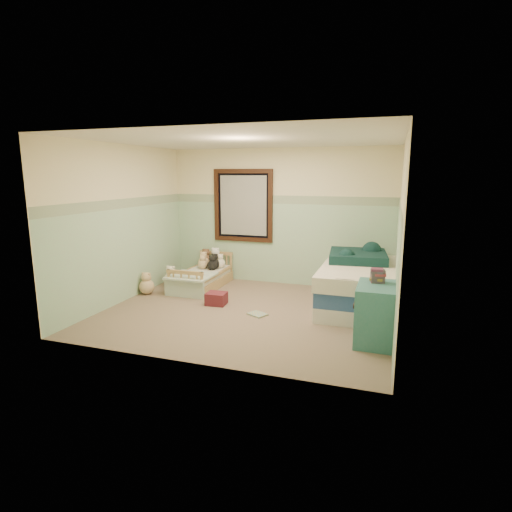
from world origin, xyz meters
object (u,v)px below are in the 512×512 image
(twin_bed_frame, at_px, (358,298))
(dresser, at_px, (375,314))
(toddler_bed_frame, at_px, (202,282))
(floor_book, at_px, (257,314))
(red_pillow, at_px, (216,299))
(plush_floor_cream, at_px, (171,280))
(plush_floor_tan, at_px, (147,287))

(twin_bed_frame, bearing_deg, dresser, -77.38)
(toddler_bed_frame, distance_m, floor_book, 1.84)
(twin_bed_frame, distance_m, floor_book, 1.65)
(toddler_bed_frame, height_order, dresser, dresser)
(red_pillow, bearing_deg, twin_bed_frame, 17.51)
(twin_bed_frame, bearing_deg, plush_floor_cream, 179.41)
(twin_bed_frame, distance_m, red_pillow, 2.23)
(plush_floor_tan, bearing_deg, floor_book, -11.15)
(dresser, xyz_separation_m, red_pillow, (-2.44, 0.74, -0.26))
(twin_bed_frame, xyz_separation_m, dresser, (0.32, -1.41, 0.25))
(twin_bed_frame, height_order, floor_book, twin_bed_frame)
(plush_floor_tan, height_order, twin_bed_frame, plush_floor_tan)
(twin_bed_frame, relative_size, red_pillow, 6.78)
(toddler_bed_frame, xyz_separation_m, plush_floor_tan, (-0.71, -0.71, 0.04))
(plush_floor_tan, xyz_separation_m, dresser, (3.82, -0.89, 0.23))
(dresser, bearing_deg, red_pillow, 163.24)
(twin_bed_frame, relative_size, dresser, 2.89)
(dresser, relative_size, floor_book, 2.77)
(toddler_bed_frame, xyz_separation_m, floor_book, (1.44, -1.14, -0.07))
(red_pillow, bearing_deg, floor_book, -19.34)
(plush_floor_cream, relative_size, twin_bed_frame, 0.13)
(twin_bed_frame, xyz_separation_m, red_pillow, (-2.13, -0.67, -0.01))
(plush_floor_tan, relative_size, twin_bed_frame, 0.12)
(plush_floor_cream, height_order, red_pillow, plush_floor_cream)
(twin_bed_frame, bearing_deg, plush_floor_tan, -171.55)
(plush_floor_cream, relative_size, dresser, 0.37)
(twin_bed_frame, height_order, dresser, dresser)
(toddler_bed_frame, relative_size, red_pillow, 4.40)
(toddler_bed_frame, height_order, plush_floor_cream, plush_floor_cream)
(plush_floor_tan, xyz_separation_m, twin_bed_frame, (3.50, 0.52, -0.02))
(toddler_bed_frame, bearing_deg, dresser, -27.26)
(plush_floor_tan, distance_m, twin_bed_frame, 3.54)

